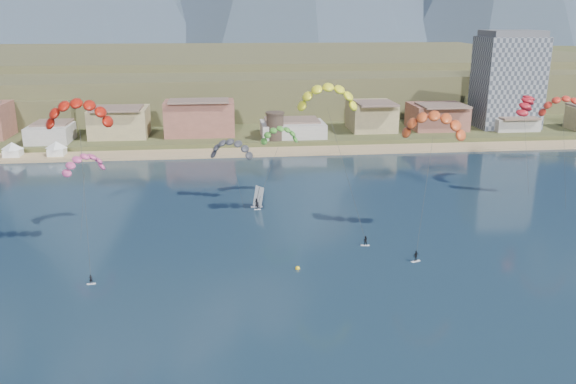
{
  "coord_description": "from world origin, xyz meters",
  "views": [
    {
      "loc": [
        -10.72,
        -65.66,
        39.67
      ],
      "look_at": [
        0.0,
        32.0,
        10.0
      ],
      "focal_mm": 37.22,
      "sensor_mm": 36.0,
      "label": 1
    }
  ],
  "objects_px": {
    "kitesurfer_yellow": "(328,93)",
    "windsurfer": "(257,201)",
    "watchtower": "(275,126)",
    "kitesurfer_red": "(78,109)",
    "buoy": "(298,268)",
    "kitesurfer_orange": "(434,121)",
    "apartment_tower": "(508,80)",
    "kitesurfer_green": "(279,133)"
  },
  "relations": [
    {
      "from": "apartment_tower",
      "to": "kitesurfer_orange",
      "type": "height_order",
      "value": "apartment_tower"
    },
    {
      "from": "kitesurfer_red",
      "to": "kitesurfer_orange",
      "type": "relative_size",
      "value": 1.1
    },
    {
      "from": "windsurfer",
      "to": "buoy",
      "type": "height_order",
      "value": "windsurfer"
    },
    {
      "from": "kitesurfer_orange",
      "to": "windsurfer",
      "type": "height_order",
      "value": "kitesurfer_orange"
    },
    {
      "from": "apartment_tower",
      "to": "watchtower",
      "type": "xyz_separation_m",
      "value": [
        -80.0,
        -14.0,
        -11.45
      ]
    },
    {
      "from": "watchtower",
      "to": "windsurfer",
      "type": "relative_size",
      "value": 1.95
    },
    {
      "from": "watchtower",
      "to": "kitesurfer_yellow",
      "type": "bearing_deg",
      "value": -86.98
    },
    {
      "from": "apartment_tower",
      "to": "kitesurfer_orange",
      "type": "xyz_separation_m",
      "value": [
        -58.42,
        -92.07,
        3.39
      ]
    },
    {
      "from": "watchtower",
      "to": "kitesurfer_green",
      "type": "distance_m",
      "value": 52.66
    },
    {
      "from": "apartment_tower",
      "to": "kitesurfer_yellow",
      "type": "relative_size",
      "value": 1.1
    },
    {
      "from": "watchtower",
      "to": "kitesurfer_red",
      "type": "xyz_separation_m",
      "value": [
        -38.45,
        -82.88,
        18.74
      ]
    },
    {
      "from": "apartment_tower",
      "to": "buoy",
      "type": "xyz_separation_m",
      "value": [
        -84.55,
        -105.99,
        -17.69
      ]
    },
    {
      "from": "kitesurfer_orange",
      "to": "watchtower",
      "type": "bearing_deg",
      "value": 105.45
    },
    {
      "from": "kitesurfer_yellow",
      "to": "kitesurfer_green",
      "type": "relative_size",
      "value": 1.63
    },
    {
      "from": "kitesurfer_red",
      "to": "buoy",
      "type": "distance_m",
      "value": 43.09
    },
    {
      "from": "apartment_tower",
      "to": "watchtower",
      "type": "bearing_deg",
      "value": -170.07
    },
    {
      "from": "apartment_tower",
      "to": "kitesurfer_orange",
      "type": "bearing_deg",
      "value": -122.4
    },
    {
      "from": "kitesurfer_green",
      "to": "windsurfer",
      "type": "bearing_deg",
      "value": -126.66
    },
    {
      "from": "apartment_tower",
      "to": "kitesurfer_green",
      "type": "relative_size",
      "value": 1.79
    },
    {
      "from": "kitesurfer_yellow",
      "to": "windsurfer",
      "type": "relative_size",
      "value": 6.64
    },
    {
      "from": "kitesurfer_red",
      "to": "kitesurfer_green",
      "type": "bearing_deg",
      "value": 41.61
    },
    {
      "from": "kitesurfer_orange",
      "to": "windsurfer",
      "type": "distance_m",
      "value": 41.04
    },
    {
      "from": "watchtower",
      "to": "kitesurfer_red",
      "type": "relative_size",
      "value": 0.3
    },
    {
      "from": "apartment_tower",
      "to": "kitesurfer_green",
      "type": "height_order",
      "value": "apartment_tower"
    },
    {
      "from": "kitesurfer_yellow",
      "to": "buoy",
      "type": "relative_size",
      "value": 38.77
    },
    {
      "from": "kitesurfer_orange",
      "to": "windsurfer",
      "type": "xyz_separation_m",
      "value": [
        -30.62,
        18.81,
        -19.81
      ]
    },
    {
      "from": "watchtower",
      "to": "windsurfer",
      "type": "distance_m",
      "value": 60.15
    },
    {
      "from": "kitesurfer_red",
      "to": "kitesurfer_orange",
      "type": "distance_m",
      "value": 60.35
    },
    {
      "from": "kitesurfer_orange",
      "to": "windsurfer",
      "type": "bearing_deg",
      "value": 148.44
    },
    {
      "from": "watchtower",
      "to": "kitesurfer_orange",
      "type": "bearing_deg",
      "value": -74.55
    },
    {
      "from": "buoy",
      "to": "kitesurfer_yellow",
      "type": "bearing_deg",
      "value": 69.14
    },
    {
      "from": "kitesurfer_yellow",
      "to": "windsurfer",
      "type": "bearing_deg",
      "value": 139.04
    },
    {
      "from": "kitesurfer_yellow",
      "to": "kitesurfer_orange",
      "type": "relative_size",
      "value": 1.14
    },
    {
      "from": "apartment_tower",
      "to": "kitesurfer_green",
      "type": "bearing_deg",
      "value": -141.74
    },
    {
      "from": "apartment_tower",
      "to": "windsurfer",
      "type": "height_order",
      "value": "apartment_tower"
    },
    {
      "from": "kitesurfer_red",
      "to": "kitesurfer_green",
      "type": "height_order",
      "value": "kitesurfer_red"
    },
    {
      "from": "kitesurfer_green",
      "to": "kitesurfer_orange",
      "type": "bearing_deg",
      "value": -46.1
    },
    {
      "from": "windsurfer",
      "to": "buoy",
      "type": "relative_size",
      "value": 5.84
    },
    {
      "from": "apartment_tower",
      "to": "kitesurfer_red",
      "type": "xyz_separation_m",
      "value": [
        -118.45,
        -96.88,
        7.29
      ]
    },
    {
      "from": "kitesurfer_green",
      "to": "buoy",
      "type": "height_order",
      "value": "kitesurfer_green"
    },
    {
      "from": "kitesurfer_orange",
      "to": "kitesurfer_green",
      "type": "bearing_deg",
      "value": 133.9
    },
    {
      "from": "kitesurfer_red",
      "to": "kitesurfer_orange",
      "type": "bearing_deg",
      "value": 4.58
    }
  ]
}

